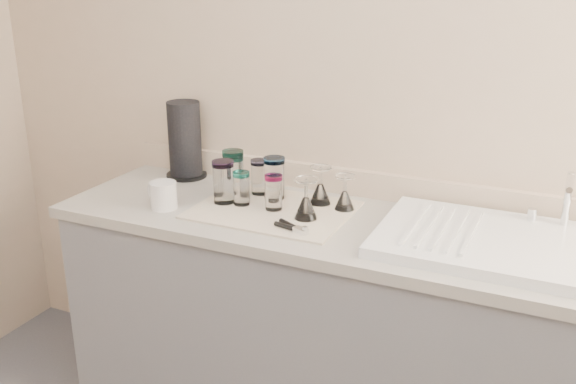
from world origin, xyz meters
The scene contains 17 objects.
room_envelope centered at (0.00, 0.00, 1.56)m, with size 3.54×3.50×2.52m.
counter_unit centered at (0.00, 1.20, 0.45)m, with size 2.06×0.62×0.90m.
sink_unit centered at (0.55, 1.20, 0.92)m, with size 0.82×0.50×0.22m.
dish_towel centered at (-0.27, 1.20, 0.90)m, with size 0.55×0.42×0.01m, color silver.
tumbler_teal centered at (-0.49, 1.31, 0.99)m, with size 0.08×0.08×0.16m.
tumbler_cyan centered at (-0.39, 1.33, 0.98)m, with size 0.07×0.07×0.13m.
tumbler_purple centered at (-0.31, 1.30, 0.99)m, with size 0.08×0.08×0.16m.
tumbler_magenta centered at (-0.46, 1.19, 0.99)m, with size 0.08×0.08×0.16m.
tumbler_blue centered at (-0.39, 1.20, 0.97)m, with size 0.06×0.06×0.12m.
tumbler_lavender centered at (-0.26, 1.20, 0.97)m, with size 0.06×0.06×0.13m.
tumbler_extra centered at (-0.47, 1.28, 0.99)m, with size 0.08×0.08×0.16m.
goblet_back_left centered at (-0.13, 1.32, 0.96)m, with size 0.08×0.08×0.14m.
goblet_back_right centered at (-0.03, 1.30, 0.95)m, with size 0.07×0.07×0.13m.
goblet_front_left centered at (-0.12, 1.16, 0.96)m, with size 0.08×0.08×0.14m.
can_opener centered at (-0.13, 1.05, 0.92)m, with size 0.13×0.08×0.02m.
white_mug centered at (-0.64, 1.06, 0.95)m, with size 0.14×0.12×0.10m.
paper_towel_roll centered at (-0.77, 1.41, 1.05)m, with size 0.17×0.17×0.32m.
Camera 1 is at (0.68, -0.73, 1.73)m, focal length 40.00 mm.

